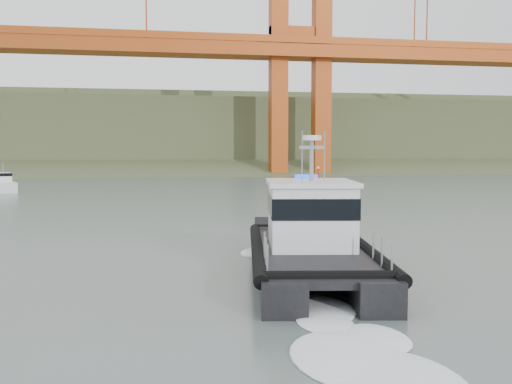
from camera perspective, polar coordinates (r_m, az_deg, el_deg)
The scene contains 5 objects.
ground at distance 26.45m, azimuth -0.92°, elevation -6.63°, with size 400.00×400.00×0.00m, color #485651.
headlands at distance 151.19m, azimuth -8.67°, elevation 5.19°, with size 500.00×105.36×27.12m.
patrol_boat at distance 22.94m, azimuth 5.53°, elevation -4.70°, with size 6.16×12.42×5.77m.
motorboat at distance 71.69m, azimuth -23.94°, elevation 0.72°, with size 4.20×6.59×3.44m.
nav_buoy at distance 60.74m, azimuth 6.22°, elevation 0.46°, with size 1.56×1.56×3.25m.
Camera 1 is at (-4.19, -25.62, 5.11)m, focal length 40.00 mm.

